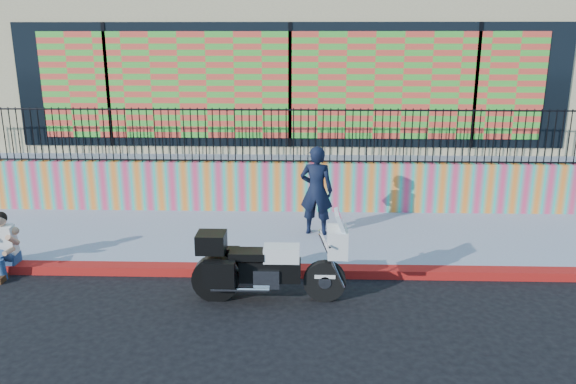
{
  "coord_description": "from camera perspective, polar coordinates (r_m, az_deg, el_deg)",
  "views": [
    {
      "loc": [
        0.36,
        -8.84,
        3.88
      ],
      "look_at": [
        0.04,
        1.2,
        1.14
      ],
      "focal_mm": 35.0,
      "sensor_mm": 36.0,
      "label": 1
    }
  ],
  "objects": [
    {
      "name": "ground",
      "position": [
        9.66,
        -0.49,
        -8.42
      ],
      "size": [
        90.0,
        90.0,
        0.0
      ],
      "primitive_type": "plane",
      "color": "black",
      "rests_on": "ground"
    },
    {
      "name": "red_curb",
      "position": [
        9.63,
        -0.49,
        -8.01
      ],
      "size": [
        16.0,
        0.3,
        0.15
      ],
      "primitive_type": "cube",
      "color": "#A5210B",
      "rests_on": "ground"
    },
    {
      "name": "sidewalk",
      "position": [
        11.16,
        -0.16,
        -4.66
      ],
      "size": [
        16.0,
        3.0,
        0.15
      ],
      "primitive_type": "cube",
      "color": "gray",
      "rests_on": "ground"
    },
    {
      "name": "mural_wall",
      "position": [
        12.51,
        0.09,
        0.54
      ],
      "size": [
        16.0,
        0.2,
        1.1
      ],
      "primitive_type": "cube",
      "color": "#DA3965",
      "rests_on": "sidewalk"
    },
    {
      "name": "metal_fence",
      "position": [
        12.26,
        0.09,
        5.74
      ],
      "size": [
        15.8,
        0.04,
        1.2
      ],
      "primitive_type": null,
      "color": "black",
      "rests_on": "mural_wall"
    },
    {
      "name": "elevated_platform",
      "position": [
        17.5,
        0.58,
        4.55
      ],
      "size": [
        16.0,
        10.0,
        1.25
      ],
      "primitive_type": "cube",
      "color": "gray",
      "rests_on": "ground"
    },
    {
      "name": "storefront_building",
      "position": [
        16.99,
        0.59,
        13.14
      ],
      "size": [
        14.0,
        8.06,
        4.0
      ],
      "color": "tan",
      "rests_on": "elevated_platform"
    },
    {
      "name": "police_motorcycle",
      "position": [
        8.57,
        -2.14,
        -7.24
      ],
      "size": [
        2.31,
        0.76,
        1.44
      ],
      "color": "black",
      "rests_on": "ground"
    },
    {
      "name": "police_officer",
      "position": [
        10.94,
        2.9,
        0.15
      ],
      "size": [
        0.71,
        0.53,
        1.76
      ],
      "primitive_type": "imported",
      "rotation": [
        0.0,
        0.0,
        2.97
      ],
      "color": "black",
      "rests_on": "sidewalk"
    },
    {
      "name": "seated_man",
      "position": [
        10.64,
        -27.19,
        -5.32
      ],
      "size": [
        0.54,
        0.71,
        1.06
      ],
      "color": "navy",
      "rests_on": "ground"
    }
  ]
}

